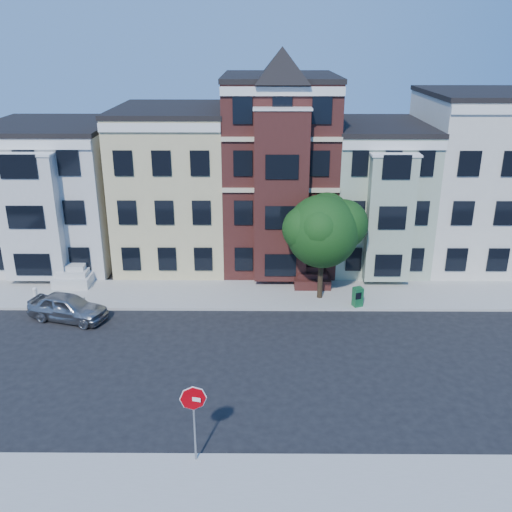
{
  "coord_description": "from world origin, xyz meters",
  "views": [
    {
      "loc": [
        -1.26,
        -22.94,
        14.48
      ],
      "look_at": [
        -1.44,
        3.74,
        4.2
      ],
      "focal_mm": 40.0,
      "sensor_mm": 36.0,
      "label": 1
    }
  ],
  "objects_px": {
    "newspaper_box": "(358,297)",
    "fire_hydrant": "(36,297)",
    "parked_car": "(68,307)",
    "stop_sign": "(194,419)",
    "street_tree": "(322,236)"
  },
  "relations": [
    {
      "from": "street_tree",
      "to": "stop_sign",
      "type": "relative_size",
      "value": 2.18
    },
    {
      "from": "newspaper_box",
      "to": "stop_sign",
      "type": "relative_size",
      "value": 0.32
    },
    {
      "from": "street_tree",
      "to": "parked_car",
      "type": "height_order",
      "value": "street_tree"
    },
    {
      "from": "fire_hydrant",
      "to": "newspaper_box",
      "type": "bearing_deg",
      "value": -0.94
    },
    {
      "from": "newspaper_box",
      "to": "stop_sign",
      "type": "bearing_deg",
      "value": -143.5
    },
    {
      "from": "newspaper_box",
      "to": "fire_hydrant",
      "type": "bearing_deg",
      "value": 157.36
    },
    {
      "from": "parked_car",
      "to": "stop_sign",
      "type": "relative_size",
      "value": 1.25
    },
    {
      "from": "fire_hydrant",
      "to": "parked_car",
      "type": "bearing_deg",
      "value": -36.25
    },
    {
      "from": "street_tree",
      "to": "fire_hydrant",
      "type": "height_order",
      "value": "street_tree"
    },
    {
      "from": "street_tree",
      "to": "stop_sign",
      "type": "height_order",
      "value": "street_tree"
    },
    {
      "from": "street_tree",
      "to": "newspaper_box",
      "type": "bearing_deg",
      "value": -28.98
    },
    {
      "from": "parked_car",
      "to": "stop_sign",
      "type": "xyz_separation_m",
      "value": [
        8.15,
        -11.21,
        1.15
      ]
    },
    {
      "from": "parked_car",
      "to": "newspaper_box",
      "type": "distance_m",
      "value": 16.08
    },
    {
      "from": "street_tree",
      "to": "newspaper_box",
      "type": "distance_m",
      "value": 4.0
    },
    {
      "from": "fire_hydrant",
      "to": "stop_sign",
      "type": "height_order",
      "value": "stop_sign"
    }
  ]
}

